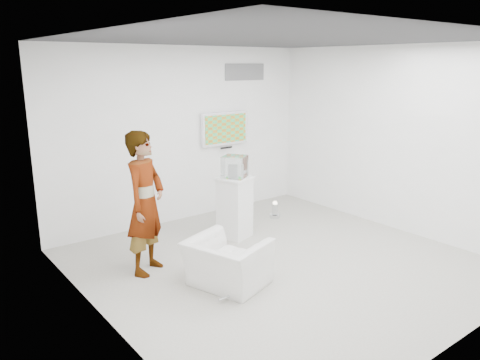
{
  "coord_description": "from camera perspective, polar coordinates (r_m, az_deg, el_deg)",
  "views": [
    {
      "loc": [
        -4.15,
        -4.44,
        2.71
      ],
      "look_at": [
        -0.23,
        0.6,
        1.11
      ],
      "focal_mm": 35.0,
      "sensor_mm": 36.0,
      "label": 1
    }
  ],
  "objects": [
    {
      "name": "room",
      "position": [
        6.2,
        5.12,
        2.76
      ],
      "size": [
        5.01,
        5.01,
        3.0
      ],
      "color": "#B1ADA2",
      "rests_on": "ground"
    },
    {
      "name": "tv",
      "position": [
        8.59,
        -1.89,
        6.3
      ],
      "size": [
        1.0,
        0.08,
        0.6
      ],
      "primitive_type": "cube",
      "color": "silver",
      "rests_on": "room"
    },
    {
      "name": "logo_decal",
      "position": [
        8.85,
        0.6,
        13.03
      ],
      "size": [
        0.9,
        0.02,
        0.3
      ],
      "primitive_type": "cube",
      "color": "slate",
      "rests_on": "room"
    },
    {
      "name": "person",
      "position": [
        6.19,
        -11.46,
        -2.78
      ],
      "size": [
        0.83,
        0.76,
        1.89
      ],
      "primitive_type": "imported",
      "rotation": [
        0.0,
        0.0,
        0.6
      ],
      "color": "silver",
      "rests_on": "room"
    },
    {
      "name": "armchair",
      "position": [
        5.89,
        -1.58,
        -10.07
      ],
      "size": [
        1.05,
        1.12,
        0.6
      ],
      "primitive_type": "imported",
      "rotation": [
        0.0,
        0.0,
        1.88
      ],
      "color": "silver",
      "rests_on": "room"
    },
    {
      "name": "pedestal",
      "position": [
        7.42,
        -0.65,
        -3.34
      ],
      "size": [
        0.6,
        0.6,
        0.98
      ],
      "primitive_type": "cube",
      "rotation": [
        0.0,
        0.0,
        0.3
      ],
      "color": "white",
      "rests_on": "room"
    },
    {
      "name": "floor_uplight",
      "position": [
        8.44,
        4.28,
        -3.65
      ],
      "size": [
        0.23,
        0.23,
        0.29
      ],
      "primitive_type": "cylinder",
      "rotation": [
        0.0,
        0.0,
        0.23
      ],
      "color": "silver",
      "rests_on": "room"
    },
    {
      "name": "vitrine",
      "position": [
        7.25,
        -0.66,
        1.63
      ],
      "size": [
        0.47,
        0.47,
        0.34
      ],
      "primitive_type": "cube",
      "rotation": [
        0.0,
        0.0,
        0.56
      ],
      "color": "white",
      "rests_on": "pedestal"
    },
    {
      "name": "console",
      "position": [
        7.26,
        -0.66,
        1.16
      ],
      "size": [
        0.11,
        0.16,
        0.22
      ],
      "primitive_type": "cube",
      "rotation": [
        0.0,
        0.0,
        0.45
      ],
      "color": "white",
      "rests_on": "pedestal"
    },
    {
      "name": "wii_remote",
      "position": [
        6.3,
        -11.88,
        4.58
      ],
      "size": [
        0.13,
        0.11,
        0.04
      ],
      "primitive_type": "cube",
      "rotation": [
        0.0,
        0.0,
        0.91
      ],
      "color": "white",
      "rests_on": "person"
    }
  ]
}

